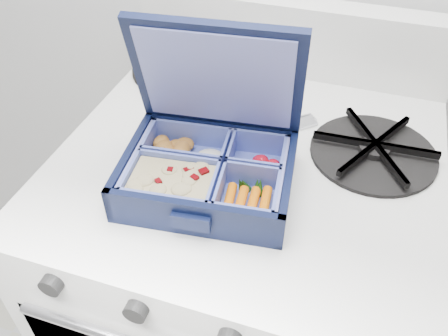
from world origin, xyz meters
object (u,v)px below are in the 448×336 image
(bento_box, at_px, (208,174))
(burner_grate, at_px, (374,148))
(fork, at_px, (255,138))
(stove, at_px, (244,304))

(bento_box, height_order, burner_grate, bento_box)
(bento_box, height_order, fork, bento_box)
(bento_box, relative_size, burner_grate, 1.20)
(bento_box, relative_size, fork, 1.15)
(bento_box, distance_m, fork, 0.13)
(stove, distance_m, bento_box, 0.44)
(fork, bearing_deg, stove, -36.78)
(burner_grate, bearing_deg, stove, -164.92)
(stove, relative_size, bento_box, 3.76)
(bento_box, xyz_separation_m, burner_grate, (0.20, 0.14, -0.01))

